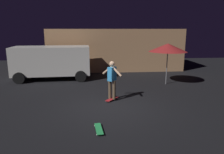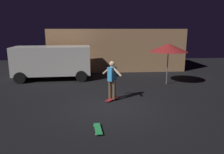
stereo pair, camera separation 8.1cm
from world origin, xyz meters
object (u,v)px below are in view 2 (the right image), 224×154
Objects in this scene: patio_umbrella at (168,48)px; skateboard_ridden at (112,99)px; skater at (112,77)px; parked_van at (52,61)px; skateboard_spare at (98,129)px.

patio_umbrella is 3.15× the size of skateboard_ridden.
parked_van is at bearing 127.06° from skater.
skateboard_ridden and skateboard_spare have the same top height.
skateboard_spare is at bearing -103.31° from skateboard_ridden.
patio_umbrella is 4.65m from skateboard_ridden.
parked_van is 2.80× the size of skater.
parked_van is 5.56m from skater.
parked_van is at bearing 110.22° from skateboard_spare.
skater is (0.00, 0.00, 0.98)m from skateboard_ridden.
parked_van is at bearing 164.22° from patio_umbrella.
skater is at bearing -52.94° from parked_van.
patio_umbrella reaches higher than skateboard_spare.
patio_umbrella is (6.68, -1.89, 0.91)m from parked_van.
skateboard_spare is 3.08m from skater.
patio_umbrella reaches higher than skater.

